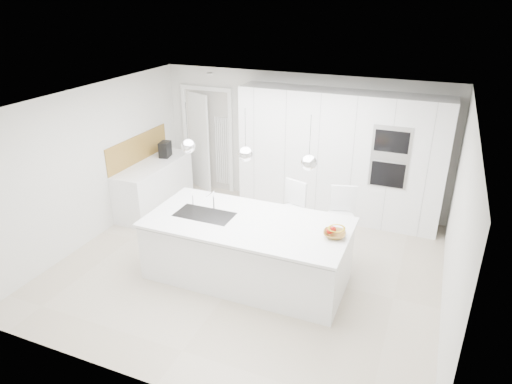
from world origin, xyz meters
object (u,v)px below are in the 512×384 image
at_px(fruit_bowl, 334,234).
at_px(bar_stool_right, 339,227).
at_px(espresso_machine, 165,149).
at_px(island_base, 246,252).
at_px(bar_stool_left, 292,220).

xyz_separation_m(fruit_bowl, bar_stool_right, (-0.11, 0.84, -0.33)).
distance_m(fruit_bowl, espresso_machine, 4.18).
height_order(island_base, bar_stool_right, bar_stool_right).
distance_m(island_base, fruit_bowl, 1.32).
bearing_deg(espresso_machine, bar_stool_left, -31.40).
relative_size(fruit_bowl, bar_stool_right, 0.24).
bearing_deg(bar_stool_left, espresso_machine, 177.85).
relative_size(island_base, bar_stool_left, 2.36).
bearing_deg(island_base, bar_stool_right, 39.26).
bearing_deg(bar_stool_left, island_base, -96.44).
height_order(espresso_machine, bar_stool_left, espresso_machine).
distance_m(espresso_machine, bar_stool_left, 3.13).
bearing_deg(espresso_machine, island_base, -48.81).
bearing_deg(fruit_bowl, island_base, -176.60).
relative_size(island_base, fruit_bowl, 9.59).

